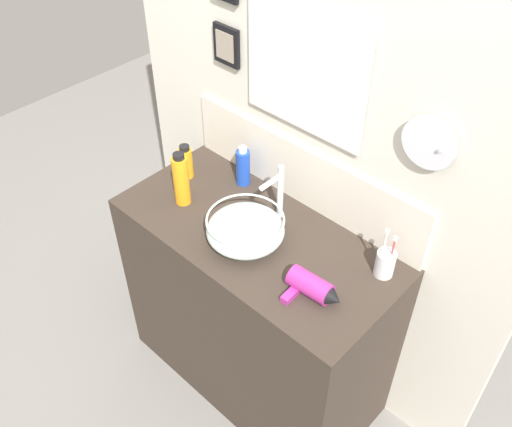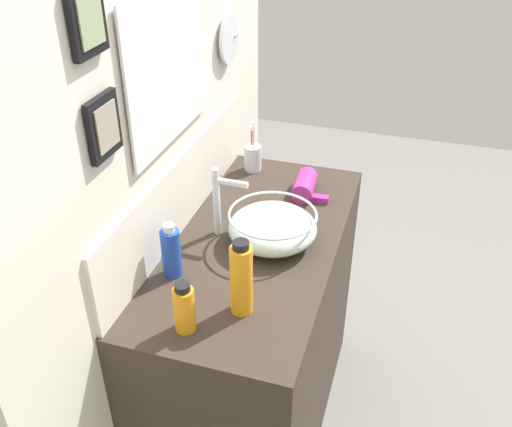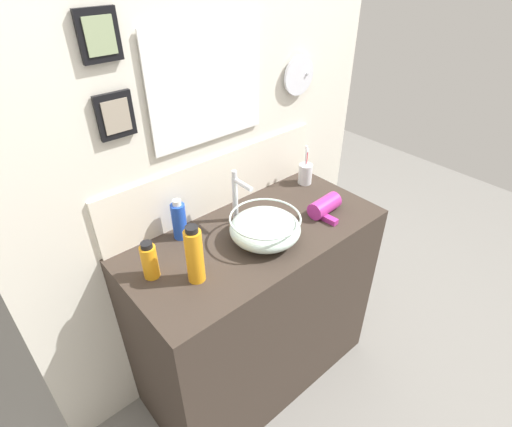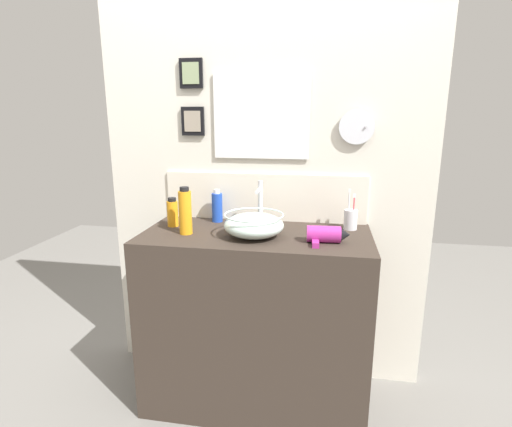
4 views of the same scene
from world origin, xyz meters
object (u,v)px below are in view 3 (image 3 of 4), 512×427
(toothbrush_cup, at_px, (305,173))
(shampoo_bottle, at_px, (150,261))
(glass_bowl_sink, at_px, (265,228))
(spray_bottle, at_px, (194,255))
(soap_dispenser, at_px, (179,220))
(hair_drier, at_px, (327,205))
(faucet, at_px, (237,194))

(toothbrush_cup, bearing_deg, shampoo_bottle, -173.80)
(glass_bowl_sink, height_order, spray_bottle, spray_bottle)
(spray_bottle, distance_m, soap_dispenser, 0.27)
(shampoo_bottle, bearing_deg, glass_bowl_sink, -14.00)
(soap_dispenser, xyz_separation_m, shampoo_bottle, (-0.20, -0.13, -0.01))
(hair_drier, relative_size, shampoo_bottle, 1.31)
(spray_bottle, height_order, soap_dispenser, spray_bottle)
(glass_bowl_sink, distance_m, faucet, 0.19)
(soap_dispenser, height_order, shampoo_bottle, soap_dispenser)
(hair_drier, relative_size, soap_dispenser, 1.12)
(hair_drier, relative_size, spray_bottle, 0.86)
(toothbrush_cup, relative_size, shampoo_bottle, 1.38)
(hair_drier, bearing_deg, faucet, 148.74)
(faucet, bearing_deg, glass_bowl_sink, -90.00)
(toothbrush_cup, relative_size, soap_dispenser, 1.18)
(hair_drier, distance_m, shampoo_bottle, 0.80)
(glass_bowl_sink, xyz_separation_m, toothbrush_cup, (0.46, 0.21, -0.01))
(glass_bowl_sink, bearing_deg, shampoo_bottle, 166.00)
(hair_drier, xyz_separation_m, spray_bottle, (-0.68, 0.02, 0.07))
(shampoo_bottle, bearing_deg, hair_drier, -10.30)
(glass_bowl_sink, bearing_deg, faucet, 90.00)
(soap_dispenser, bearing_deg, glass_bowl_sink, -44.29)
(spray_bottle, height_order, shampoo_bottle, spray_bottle)
(hair_drier, bearing_deg, shampoo_bottle, 169.70)
(toothbrush_cup, bearing_deg, faucet, -175.51)
(faucet, height_order, hair_drier, faucet)
(faucet, distance_m, hair_drier, 0.41)
(faucet, relative_size, shampoo_bottle, 1.59)
(hair_drier, bearing_deg, spray_bottle, 177.99)
(spray_bottle, relative_size, soap_dispenser, 1.31)
(glass_bowl_sink, distance_m, hair_drier, 0.34)
(faucet, distance_m, toothbrush_cup, 0.47)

